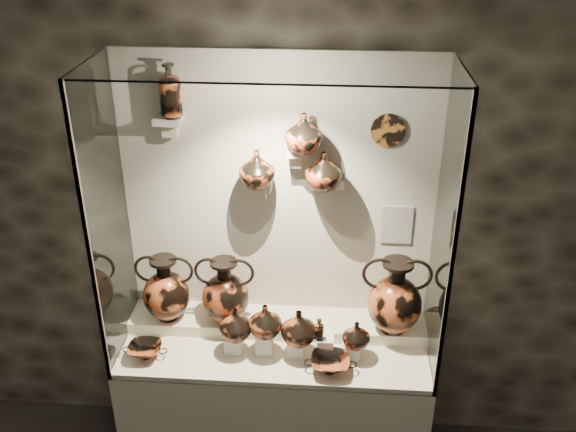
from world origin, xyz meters
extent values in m
cube|color=black|center=(0.00, 2.50, 1.60)|extent=(5.00, 0.02, 3.20)
cube|color=#C1B79B|center=(0.00, 2.18, 0.40)|extent=(1.70, 0.60, 0.80)
cube|color=beige|center=(0.00, 2.18, 0.82)|extent=(1.68, 0.58, 0.03)
cube|color=beige|center=(0.00, 2.35, 0.85)|extent=(1.70, 0.25, 0.10)
cube|color=#C1B79B|center=(0.00, 2.50, 1.60)|extent=(1.70, 0.03, 1.60)
cube|color=white|center=(0.00, 1.88, 1.60)|extent=(1.70, 0.01, 1.60)
cube|color=white|center=(-0.85, 2.18, 1.60)|extent=(0.01, 0.60, 1.60)
cube|color=white|center=(0.85, 2.18, 1.60)|extent=(0.01, 0.60, 1.60)
cube|color=white|center=(0.00, 2.18, 2.40)|extent=(1.70, 0.60, 0.01)
cube|color=gray|center=(-0.84, 1.89, 1.60)|extent=(0.02, 0.02, 1.60)
cube|color=gray|center=(0.84, 1.89, 1.60)|extent=(0.02, 0.02, 1.60)
cube|color=beige|center=(-0.22, 2.13, 0.88)|extent=(0.09, 0.09, 0.10)
cube|color=beige|center=(-0.05, 2.13, 0.90)|extent=(0.09, 0.09, 0.13)
cube|color=beige|center=(0.12, 2.13, 0.88)|extent=(0.09, 0.09, 0.09)
cube|color=beige|center=(0.28, 2.13, 0.89)|extent=(0.09, 0.09, 0.12)
cube|color=beige|center=(0.42, 2.13, 0.87)|extent=(0.09, 0.09, 0.08)
cube|color=#C1B79B|center=(-0.55, 2.42, 2.05)|extent=(0.14, 0.12, 0.04)
cube|color=#C1B79B|center=(-0.10, 2.42, 1.70)|extent=(0.14, 0.12, 0.04)
cube|color=#C1B79B|center=(0.10, 2.42, 1.90)|extent=(0.10, 0.12, 0.04)
cube|color=#C1B79B|center=(0.28, 2.42, 1.70)|extent=(0.14, 0.12, 0.04)
imported|color=#A5431F|center=(-0.20, 2.11, 1.02)|extent=(0.22, 0.22, 0.19)
imported|color=#97381A|center=(-0.04, 2.11, 1.05)|extent=(0.22, 0.22, 0.19)
imported|color=#A5431F|center=(0.14, 2.11, 1.02)|extent=(0.24, 0.24, 0.20)
imported|color=#A5431F|center=(0.44, 2.11, 0.99)|extent=(0.18, 0.18, 0.16)
imported|color=#97381A|center=(-0.10, 2.38, 1.82)|extent=(0.25, 0.25, 0.20)
imported|color=#97381A|center=(0.14, 2.37, 2.02)|extent=(0.21, 0.21, 0.20)
imported|color=#97381A|center=(0.24, 2.38, 1.82)|extent=(0.22, 0.22, 0.20)
cylinder|color=#AA6021|center=(0.56, 2.47, 2.01)|extent=(0.18, 0.02, 0.18)
cube|color=beige|center=(0.64, 2.47, 1.46)|extent=(0.17, 0.01, 0.22)
camera|label=1|loc=(0.28, -0.63, 3.11)|focal=40.00mm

